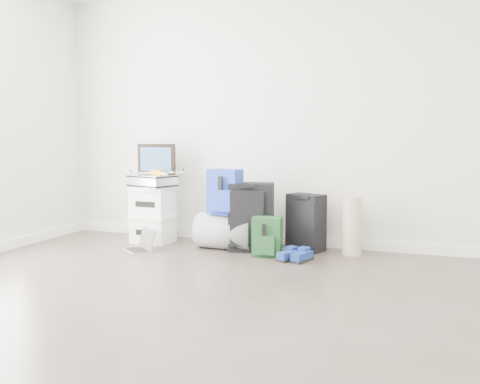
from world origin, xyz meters
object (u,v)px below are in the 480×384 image
at_px(boxes_stack, 153,214).
at_px(duffel_bag, 226,231).
at_px(large_suitcase, 251,217).
at_px(laptop, 141,246).
at_px(carry_on, 306,222).
at_px(briefcase, 152,181).

distance_m(boxes_stack, duffel_bag, 0.88).
height_order(large_suitcase, laptop, large_suitcase).
bearing_deg(duffel_bag, large_suitcase, 3.12).
height_order(boxes_stack, duffel_bag, boxes_stack).
bearing_deg(boxes_stack, carry_on, 8.87).
xyz_separation_m(briefcase, large_suitcase, (1.13, -0.05, -0.33)).
xyz_separation_m(duffel_bag, laptop, (-0.77, -0.38, -0.13)).
xyz_separation_m(boxes_stack, large_suitcase, (1.13, -0.05, 0.04)).
relative_size(boxes_stack, briefcase, 1.36).
bearing_deg(large_suitcase, carry_on, 8.72).
height_order(large_suitcase, carry_on, large_suitcase).
relative_size(boxes_stack, duffel_bag, 1.03).
bearing_deg(carry_on, boxes_stack, -150.48).
bearing_deg(laptop, duffel_bag, 64.61).
bearing_deg(duffel_bag, laptop, -151.37).
distance_m(briefcase, carry_on, 1.70).
distance_m(large_suitcase, laptop, 1.14).
bearing_deg(boxes_stack, large_suitcase, 0.99).
height_order(briefcase, large_suitcase, briefcase).
xyz_separation_m(briefcase, duffel_bag, (0.87, -0.05, -0.49)).
height_order(boxes_stack, large_suitcase, large_suitcase).
distance_m(duffel_bag, large_suitcase, 0.31).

